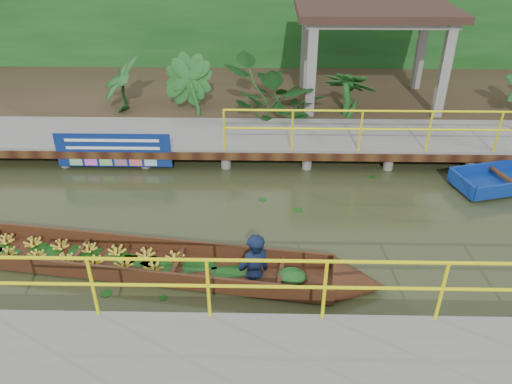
{
  "coord_description": "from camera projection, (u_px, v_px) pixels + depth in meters",
  "views": [
    {
      "loc": [
        -0.04,
        -8.26,
        5.79
      ],
      "look_at": [
        -0.21,
        0.5,
        0.6
      ],
      "focal_mm": 35.0,
      "sensor_mm": 36.0,
      "label": 1
    }
  ],
  "objects": [
    {
      "name": "pavilion",
      "position": [
        374.0,
        20.0,
        13.99
      ],
      "size": [
        4.4,
        3.0,
        3.0
      ],
      "color": "slate",
      "rests_on": "ground"
    },
    {
      "name": "land_strip",
      "position": [
        267.0,
        93.0,
        16.39
      ],
      "size": [
        30.0,
        8.0,
        0.45
      ],
      "primitive_type": "cube",
      "color": "#322619",
      "rests_on": "ground"
    },
    {
      "name": "foliage_backdrop",
      "position": [
        267.0,
        21.0,
        17.63
      ],
      "size": [
        30.0,
        0.8,
        4.0
      ],
      "primitive_type": "cube",
      "color": "#143F14",
      "rests_on": "ground"
    },
    {
      "name": "blue_banner",
      "position": [
        113.0,
        150.0,
        11.97
      ],
      "size": [
        2.78,
        0.04,
        0.87
      ],
      "color": "navy",
      "rests_on": "ground"
    },
    {
      "name": "vendor_boat",
      "position": [
        145.0,
        257.0,
        8.91
      ],
      "size": [
        9.21,
        2.12,
        2.12
      ],
      "rotation": [
        0.0,
        0.0,
        -0.14
      ],
      "color": "#391D0F",
      "rests_on": "ground"
    },
    {
      "name": "far_dock",
      "position": [
        267.0,
        138.0,
        12.76
      ],
      "size": [
        16.0,
        2.06,
        1.66
      ],
      "color": "slate",
      "rests_on": "ground"
    },
    {
      "name": "ground",
      "position": [
        266.0,
        230.0,
        10.05
      ],
      "size": [
        80.0,
        80.0,
        0.0
      ],
      "primitive_type": "plane",
      "color": "#2B2F17",
      "rests_on": "ground"
    },
    {
      "name": "tropical_plants",
      "position": [
        340.0,
        91.0,
        14.02
      ],
      "size": [
        14.04,
        1.04,
        1.3
      ],
      "color": "#143F14",
      "rests_on": "ground"
    }
  ]
}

